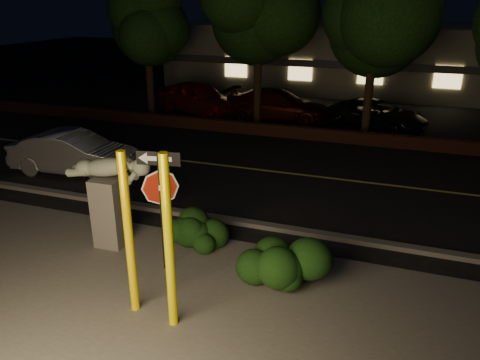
% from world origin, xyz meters
% --- Properties ---
extents(ground, '(90.00, 90.00, 0.00)m').
position_xyz_m(ground, '(0.00, 10.00, 0.00)').
color(ground, black).
rests_on(ground, ground).
extents(patio, '(14.00, 6.00, 0.02)m').
position_xyz_m(patio, '(0.00, -1.00, 0.01)').
color(patio, '#4C4944').
rests_on(patio, ground).
extents(road, '(80.00, 8.00, 0.01)m').
position_xyz_m(road, '(0.00, 7.00, 0.01)').
color(road, black).
rests_on(road, ground).
extents(lane_marking, '(80.00, 0.12, 0.00)m').
position_xyz_m(lane_marking, '(0.00, 7.00, 0.02)').
color(lane_marking, '#B9AD4A').
rests_on(lane_marking, road).
extents(curb, '(80.00, 0.25, 0.12)m').
position_xyz_m(curb, '(0.00, 2.90, 0.06)').
color(curb, '#4C4944').
rests_on(curb, ground).
extents(brick_wall, '(40.00, 0.35, 0.50)m').
position_xyz_m(brick_wall, '(0.00, 11.30, 0.25)').
color(brick_wall, '#472217').
rests_on(brick_wall, ground).
extents(parking_lot, '(40.00, 12.00, 0.01)m').
position_xyz_m(parking_lot, '(0.00, 17.00, 0.01)').
color(parking_lot, black).
rests_on(parking_lot, ground).
extents(building, '(22.00, 10.20, 4.00)m').
position_xyz_m(building, '(0.00, 24.99, 2.00)').
color(building, '#696454').
rests_on(building, ground).
extents(tree_far_a, '(4.60, 4.60, 7.43)m').
position_xyz_m(tree_far_a, '(-8.00, 13.00, 5.34)').
color(tree_far_a, black).
rests_on(tree_far_a, ground).
extents(yellow_pole_left, '(0.16, 0.16, 3.15)m').
position_xyz_m(yellow_pole_left, '(-0.40, -1.14, 1.57)').
color(yellow_pole_left, '#FFD400').
rests_on(yellow_pole_left, ground).
extents(yellow_pole_right, '(0.16, 0.16, 3.25)m').
position_xyz_m(yellow_pole_right, '(0.47, -1.29, 1.63)').
color(yellow_pole_right, '#F5E500').
rests_on(yellow_pole_right, ground).
extents(signpost, '(0.89, 0.20, 2.67)m').
position_xyz_m(signpost, '(-0.54, 0.31, 1.90)').
color(signpost, black).
rests_on(signpost, ground).
extents(sculpture, '(2.11, 0.68, 2.26)m').
position_xyz_m(sculpture, '(-2.19, 0.89, 1.39)').
color(sculpture, '#4C4944').
rests_on(sculpture, ground).
extents(hedge_center, '(1.94, 1.49, 0.92)m').
position_xyz_m(hedge_center, '(-0.35, 1.46, 0.46)').
color(hedge_center, black).
rests_on(hedge_center, ground).
extents(hedge_right, '(1.92, 1.41, 1.13)m').
position_xyz_m(hedge_right, '(1.96, 0.62, 0.56)').
color(hedge_right, black).
rests_on(hedge_right, ground).
extents(hedge_far_right, '(1.88, 1.58, 1.12)m').
position_xyz_m(hedge_far_right, '(2.09, 0.59, 0.56)').
color(hedge_far_right, black).
rests_on(hedge_far_right, ground).
extents(silver_sedan, '(4.35, 1.83, 1.40)m').
position_xyz_m(silver_sedan, '(-6.22, 4.70, 0.70)').
color(silver_sedan, silver).
rests_on(silver_sedan, ground).
extents(parked_car_red, '(5.10, 3.55, 1.61)m').
position_xyz_m(parked_car_red, '(-5.93, 14.12, 0.81)').
color(parked_car_red, maroon).
rests_on(parked_car_red, ground).
extents(parked_car_darkred, '(5.08, 2.10, 1.47)m').
position_xyz_m(parked_car_darkred, '(-1.72, 14.03, 0.74)').
color(parked_car_darkred, '#380E05').
rests_on(parked_car_darkred, ground).
extents(parked_car_dark, '(4.91, 3.55, 1.24)m').
position_xyz_m(parked_car_dark, '(2.85, 14.17, 0.62)').
color(parked_car_dark, black).
rests_on(parked_car_dark, ground).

